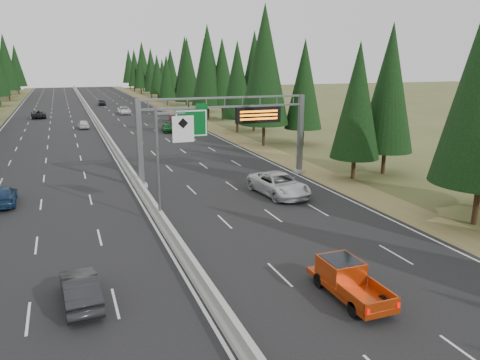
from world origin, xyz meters
name	(u,v)px	position (x,y,z in m)	size (l,w,h in m)	color
road	(98,125)	(0.00, 80.00, 0.04)	(32.00, 260.00, 0.08)	black
shoulder_right	(196,121)	(17.80, 80.00, 0.03)	(3.60, 260.00, 0.06)	olive
median_barrier	(98,123)	(0.00, 80.00, 0.41)	(0.70, 260.00, 0.85)	#989993
sign_gantry	(232,125)	(8.92, 34.88, 5.27)	(16.75, 0.98, 7.80)	slate
hov_sign_pole	(166,157)	(0.58, 24.97, 4.72)	(2.80, 0.50, 8.00)	slate
tree_row_right	(242,73)	(22.11, 66.74, 9.23)	(12.43, 243.89, 18.76)	black
silver_minivan	(279,184)	(10.72, 28.29, 1.01)	(3.08, 6.67, 1.85)	silver
red_pickup	(345,276)	(6.27, 11.47, 1.00)	(1.82, 5.10, 1.66)	black
car_ahead_green	(167,128)	(9.69, 67.40, 0.77)	(1.62, 4.02, 1.37)	#155F23
car_ahead_dkred	(175,119)	(13.28, 77.83, 0.77)	(1.46, 4.18, 1.38)	#5E0D10
car_ahead_dkgrey	(171,126)	(10.77, 69.59, 0.73)	(1.82, 4.47, 1.30)	black
car_ahead_white	(124,110)	(6.56, 96.07, 0.85)	(2.55, 5.53, 1.54)	silver
car_ahead_far	(102,102)	(3.90, 118.51, 0.82)	(1.75, 4.34, 1.48)	black
car_onc_near	(80,289)	(-5.73, 15.00, 0.82)	(1.57, 4.51, 1.49)	black
car_onc_blue	(2,196)	(-10.77, 33.52, 0.80)	(2.02, 4.98, 1.44)	navy
car_onc_white	(83,124)	(-2.66, 76.23, 0.79)	(1.68, 4.17, 1.42)	silver
car_onc_far	(38,114)	(-10.24, 94.75, 0.86)	(2.58, 5.60, 1.56)	black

